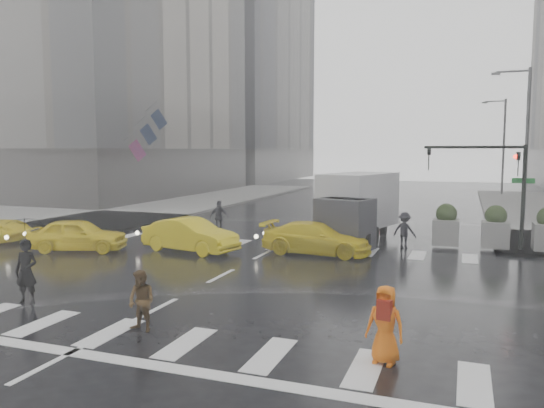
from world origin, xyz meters
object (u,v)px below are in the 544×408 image
at_px(pedestrian_brown, 141,301).
at_px(pedestrian_orange, 385,324).
at_px(taxi_front, 78,235).
at_px(taxi_mid, 190,235).
at_px(traffic_signal_pole, 498,175).
at_px(box_truck, 355,206).

relative_size(pedestrian_brown, pedestrian_orange, 0.92).
xyz_separation_m(pedestrian_brown, taxi_front, (-8.30, 7.66, -0.04)).
relative_size(pedestrian_orange, taxi_mid, 0.37).
height_order(pedestrian_brown, taxi_mid, pedestrian_brown).
distance_m(pedestrian_brown, pedestrian_orange, 5.67).
relative_size(pedestrian_orange, taxi_front, 0.39).
xyz_separation_m(traffic_signal_pole, box_truck, (-6.01, -0.01, -1.52)).
bearing_deg(pedestrian_brown, box_truck, 89.12).
bearing_deg(taxi_front, traffic_signal_pole, -88.92).
bearing_deg(taxi_front, pedestrian_brown, -151.44).
xyz_separation_m(pedestrian_brown, pedestrian_orange, (5.67, 0.06, 0.08)).
distance_m(pedestrian_orange, taxi_mid, 13.09).
height_order(pedestrian_orange, taxi_mid, pedestrian_orange).
height_order(pedestrian_orange, taxi_front, pedestrian_orange).
xyz_separation_m(taxi_front, box_truck, (10.66, 6.00, 1.01)).
xyz_separation_m(traffic_signal_pole, pedestrian_orange, (-2.70, -13.60, -2.41)).
height_order(pedestrian_orange, box_truck, box_truck).
distance_m(pedestrian_brown, taxi_front, 11.29).
height_order(traffic_signal_pole, pedestrian_orange, traffic_signal_pole).
bearing_deg(traffic_signal_pole, taxi_mid, -159.61).
relative_size(pedestrian_brown, taxi_mid, 0.34).
relative_size(taxi_front, taxi_mid, 0.95).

